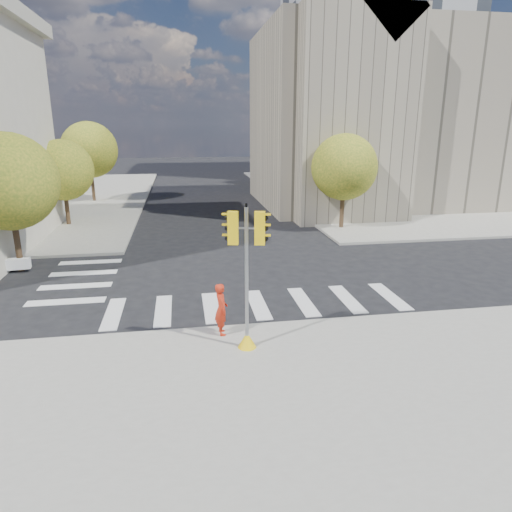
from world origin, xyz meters
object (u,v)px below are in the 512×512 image
at_px(lamp_far, 288,146).
at_px(traffic_signal, 247,290).
at_px(lamp_near, 332,155).
at_px(photographer, 221,309).

distance_m(lamp_far, traffic_signal, 34.96).
bearing_deg(traffic_signal, lamp_far, 86.68).
distance_m(lamp_near, lamp_far, 14.00).
relative_size(traffic_signal, photographer, 2.58).
bearing_deg(lamp_near, photographer, -117.64).
distance_m(traffic_signal, photographer, 1.62).
xyz_separation_m(lamp_near, photographer, (-9.74, -18.60, -3.57)).
distance_m(lamp_near, traffic_signal, 21.81).
height_order(lamp_far, traffic_signal, lamp_far).
distance_m(lamp_near, photographer, 21.30).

